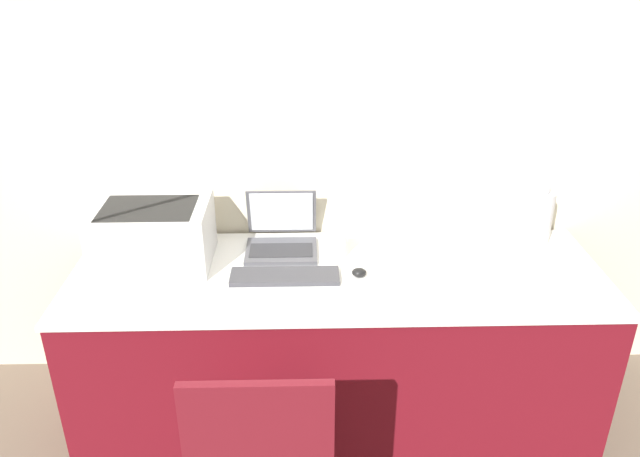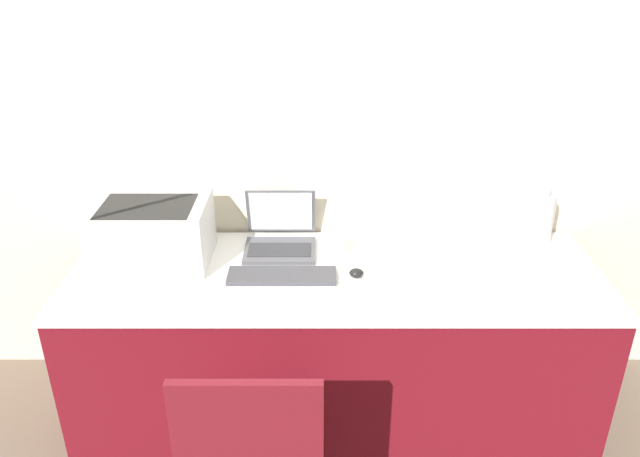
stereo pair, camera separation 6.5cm
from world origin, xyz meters
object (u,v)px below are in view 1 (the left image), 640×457
coffee_cup (338,244)px  chair (263,447)px  external_keyboard (285,276)px  printer (153,231)px  mouse (359,272)px  metal_pitcher (538,215)px  laptop_left (281,236)px

coffee_cup → chair: 0.94m
external_keyboard → printer: bearing=164.2°
mouse → metal_pitcher: (0.80, 0.28, 0.11)m
printer → coffee_cup: (0.76, 0.03, -0.09)m
coffee_cup → chair: chair is taller
printer → coffee_cup: printer is taller
coffee_cup → mouse: size_ratio=1.87×
coffee_cup → chair: bearing=-108.1°
laptop_left → chair: 0.98m
metal_pitcher → mouse: bearing=-160.4°
printer → laptop_left: bearing=12.6°
printer → external_keyboard: size_ratio=1.07×
chair → laptop_left: bearing=87.7°
printer → mouse: bearing=-9.7°
external_keyboard → chair: chair is taller
external_keyboard → chair: (-0.06, -0.67, -0.23)m
laptop_left → chair: size_ratio=0.35×
coffee_cup → chair: size_ratio=0.12×
coffee_cup → metal_pitcher: (0.88, 0.11, 0.07)m
laptop_left → mouse: (0.32, -0.26, -0.04)m
laptop_left → mouse: size_ratio=5.25×
laptop_left → external_keyboard: bearing=-85.6°
printer → mouse: size_ratio=8.00×
external_keyboard → coffee_cup: coffee_cup is taller
printer → metal_pitcher: bearing=5.0°
laptop_left → mouse: laptop_left is taller
metal_pitcher → chair: bearing=-140.2°
printer → external_keyboard: bearing=-15.8°
laptop_left → chair: bearing=-92.3°
printer → chair: printer is taller
printer → laptop_left: 0.54m
printer → external_keyboard: (0.54, -0.15, -0.13)m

